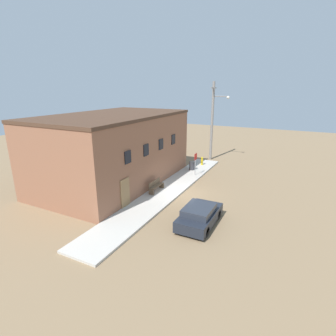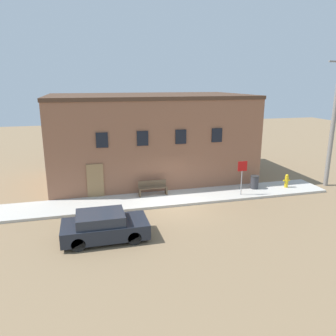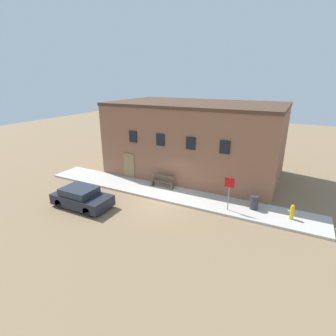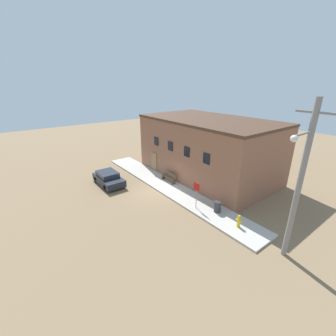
{
  "view_description": "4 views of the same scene",
  "coord_description": "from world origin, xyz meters",
  "px_view_note": "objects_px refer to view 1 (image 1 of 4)",
  "views": [
    {
      "loc": [
        -18.12,
        -7.82,
        8.23
      ],
      "look_at": [
        -0.03,
        1.28,
        2.0
      ],
      "focal_mm": 28.0,
      "sensor_mm": 36.0,
      "label": 1
    },
    {
      "loc": [
        -4.76,
        -16.91,
        6.98
      ],
      "look_at": [
        -0.03,
        1.28,
        2.0
      ],
      "focal_mm": 35.0,
      "sensor_mm": 36.0,
      "label": 2
    },
    {
      "loc": [
        7.9,
        -14.11,
        7.9
      ],
      "look_at": [
        -0.03,
        1.28,
        2.0
      ],
      "focal_mm": 28.0,
      "sensor_mm": 36.0,
      "label": 3
    },
    {
      "loc": [
        15.57,
        -10.54,
        9.5
      ],
      "look_at": [
        -0.03,
        1.28,
        2.0
      ],
      "focal_mm": 24.0,
      "sensor_mm": 36.0,
      "label": 4
    }
  ],
  "objects_px": {
    "bench": "(156,186)",
    "trash_bin": "(192,166)",
    "utility_pole": "(213,120)",
    "stop_sign": "(196,160)",
    "parked_car": "(199,215)",
    "fire_hydrant": "(202,161)"
  },
  "relations": [
    {
      "from": "fire_hydrant",
      "to": "bench",
      "type": "xyz_separation_m",
      "value": [
        -8.93,
        0.76,
        0.01
      ]
    },
    {
      "from": "bench",
      "to": "parked_car",
      "type": "xyz_separation_m",
      "value": [
        -3.31,
        -4.96,
        0.02
      ]
    },
    {
      "from": "utility_pole",
      "to": "parked_car",
      "type": "distance_m",
      "value": 16.47
    },
    {
      "from": "stop_sign",
      "to": "utility_pole",
      "type": "bearing_deg",
      "value": 4.88
    },
    {
      "from": "fire_hydrant",
      "to": "parked_car",
      "type": "xyz_separation_m",
      "value": [
        -12.23,
        -4.19,
        0.03
      ]
    },
    {
      "from": "stop_sign",
      "to": "trash_bin",
      "type": "height_order",
      "value": "stop_sign"
    },
    {
      "from": "bench",
      "to": "utility_pole",
      "type": "xyz_separation_m",
      "value": [
        12.09,
        -0.78,
        4.1
      ]
    },
    {
      "from": "stop_sign",
      "to": "bench",
      "type": "relative_size",
      "value": 1.22
    },
    {
      "from": "stop_sign",
      "to": "utility_pole",
      "type": "distance_m",
      "value": 7.46
    },
    {
      "from": "trash_bin",
      "to": "utility_pole",
      "type": "relative_size",
      "value": 0.1
    },
    {
      "from": "bench",
      "to": "stop_sign",
      "type": "bearing_deg",
      "value": -14.3
    },
    {
      "from": "parked_car",
      "to": "utility_pole",
      "type": "bearing_deg",
      "value": 15.18
    },
    {
      "from": "fire_hydrant",
      "to": "trash_bin",
      "type": "distance_m",
      "value": 2.21
    },
    {
      "from": "trash_bin",
      "to": "stop_sign",
      "type": "bearing_deg",
      "value": -147.45
    },
    {
      "from": "fire_hydrant",
      "to": "stop_sign",
      "type": "bearing_deg",
      "value": -170.64
    },
    {
      "from": "bench",
      "to": "trash_bin",
      "type": "bearing_deg",
      "value": -3.83
    },
    {
      "from": "stop_sign",
      "to": "parked_car",
      "type": "bearing_deg",
      "value": -157.35
    },
    {
      "from": "trash_bin",
      "to": "parked_car",
      "type": "bearing_deg",
      "value": -155.84
    },
    {
      "from": "utility_pole",
      "to": "parked_car",
      "type": "bearing_deg",
      "value": -164.82
    },
    {
      "from": "utility_pole",
      "to": "parked_car",
      "type": "height_order",
      "value": "utility_pole"
    },
    {
      "from": "utility_pole",
      "to": "parked_car",
      "type": "relative_size",
      "value": 2.31
    },
    {
      "from": "utility_pole",
      "to": "stop_sign",
      "type": "bearing_deg",
      "value": -175.12
    }
  ]
}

